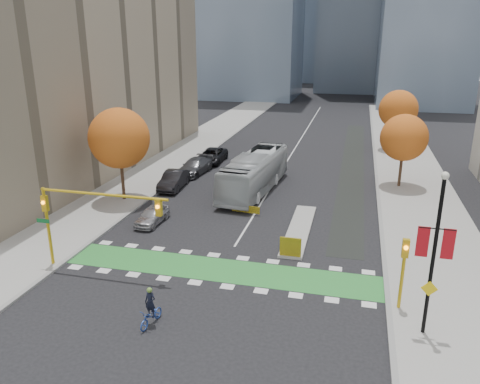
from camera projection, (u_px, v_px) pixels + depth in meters
The scene contains 23 objects.
ground at pixel (213, 281), 27.85m from camera, with size 300.00×300.00×0.00m, color black.
sidewalk_west at pixel (147, 174), 49.36m from camera, with size 7.00×120.00×0.15m, color gray.
sidewalk_east at pixel (417, 194), 43.11m from camera, with size 7.00×120.00×0.15m, color gray.
curb_west at pixel (178, 176), 48.55m from camera, with size 0.30×120.00×0.16m, color gray.
curb_east at pixel (378, 191), 43.92m from camera, with size 0.30×120.00×0.16m, color gray.
bike_crossing at pixel (220, 270), 29.23m from camera, with size 20.00×3.00×0.01m, color #2A8132.
centre_line at pixel (299, 142), 64.67m from camera, with size 0.15×70.00×0.01m, color silver.
bike_lane_paint at pixel (353, 164), 53.73m from camera, with size 2.50×50.00×0.01m, color black.
median_island at pixel (299, 229), 35.18m from camera, with size 1.60×10.00×0.16m, color gray.
hazard_board at pixel (290, 247), 30.54m from camera, with size 1.40×0.12×1.30m, color yellow.
building_west at pixel (57, 50), 49.71m from camera, with size 16.00×44.00×25.00m, color gray.
tree_west at pixel (119, 138), 39.90m from camera, with size 5.20×5.20×8.22m.
tree_east_near at pixel (404, 138), 43.79m from camera, with size 4.40×4.40×7.08m.
tree_east_far at pixel (398, 110), 58.28m from camera, with size 4.80×4.80×7.65m.
traffic_signal_west at pixel (83, 210), 27.94m from camera, with size 8.53×0.56×5.20m.
traffic_signal_east at pixel (404, 264), 24.09m from camera, with size 0.35×0.43×4.10m.
banner_lamppost at pixel (435, 249), 21.43m from camera, with size 1.65×0.36×8.28m.
cyclist at pixel (151, 312), 23.45m from camera, with size 0.94×1.91×2.11m.
bus at pixel (255, 172), 43.70m from camera, with size 3.03×12.95×3.61m, color #ADB3B5.
parked_car_a at pixel (152, 215), 36.30m from camera, with size 1.57×3.89×1.33m, color #A8A7AD.
parked_car_b at pixel (174, 180), 44.72m from camera, with size 1.78×5.10×1.68m, color black.
parked_car_c at pixel (195, 166), 49.51m from camera, with size 2.25×5.53×1.61m, color #4A4A4F.
parked_car_d at pixel (212, 156), 54.04m from camera, with size 2.63×5.71×1.59m, color black.
Camera 1 is at (7.59, -23.61, 13.83)m, focal length 35.00 mm.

